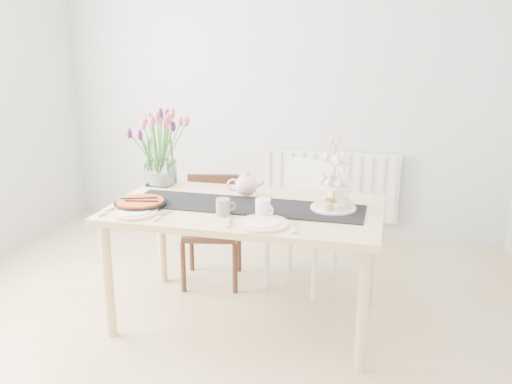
% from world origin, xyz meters
% --- Properties ---
extents(room_shell, '(4.50, 4.50, 4.50)m').
position_xyz_m(room_shell, '(0.00, 0.00, 1.30)').
color(room_shell, tan).
rests_on(room_shell, ground).
extents(radiator, '(1.20, 0.08, 0.60)m').
position_xyz_m(radiator, '(0.50, 2.19, 0.45)').
color(radiator, white).
rests_on(radiator, room_shell).
extents(dining_table, '(1.60, 0.90, 0.75)m').
position_xyz_m(dining_table, '(0.19, 0.50, 0.67)').
color(dining_table, tan).
rests_on(dining_table, ground).
extents(chair_brown, '(0.46, 0.46, 0.76)m').
position_xyz_m(chair_brown, '(-0.21, 1.04, 0.44)').
color(chair_brown, '#371C14').
rests_on(chair_brown, ground).
extents(chair_white, '(0.54, 0.54, 0.88)m').
position_xyz_m(chair_white, '(0.46, 1.16, 0.51)').
color(chair_white, white).
rests_on(chair_white, ground).
extents(table_runner, '(1.40, 0.35, 0.01)m').
position_xyz_m(table_runner, '(0.19, 0.50, 0.75)').
color(table_runner, black).
rests_on(table_runner, dining_table).
extents(tulip_vase, '(0.60, 0.60, 0.51)m').
position_xyz_m(tulip_vase, '(-0.50, 0.83, 1.08)').
color(tulip_vase, silver).
rests_on(tulip_vase, dining_table).
extents(cake_stand, '(0.26, 0.26, 0.39)m').
position_xyz_m(cake_stand, '(0.70, 0.56, 0.86)').
color(cake_stand, gold).
rests_on(cake_stand, dining_table).
extents(teapot, '(0.26, 0.22, 0.15)m').
position_xyz_m(teapot, '(0.14, 0.70, 0.82)').
color(teapot, white).
rests_on(teapot, dining_table).
extents(cream_jug, '(0.10, 0.10, 0.10)m').
position_xyz_m(cream_jug, '(0.70, 0.66, 0.80)').
color(cream_jug, white).
rests_on(cream_jug, dining_table).
extents(tart_tin, '(0.31, 0.31, 0.04)m').
position_xyz_m(tart_tin, '(-0.42, 0.34, 0.77)').
color(tart_tin, black).
rests_on(tart_tin, dining_table).
extents(mug_grey, '(0.11, 0.11, 0.10)m').
position_xyz_m(mug_grey, '(0.11, 0.31, 0.80)').
color(mug_grey, gray).
rests_on(mug_grey, dining_table).
extents(mug_white, '(0.12, 0.12, 0.10)m').
position_xyz_m(mug_white, '(0.33, 0.34, 0.80)').
color(mug_white, white).
rests_on(mug_white, dining_table).
extents(plate_left, '(0.32, 0.32, 0.01)m').
position_xyz_m(plate_left, '(-0.39, 0.20, 0.76)').
color(plate_left, white).
rests_on(plate_left, dining_table).
extents(plate_right, '(0.34, 0.34, 0.01)m').
position_xyz_m(plate_right, '(0.36, 0.20, 0.76)').
color(plate_right, white).
rests_on(plate_right, dining_table).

